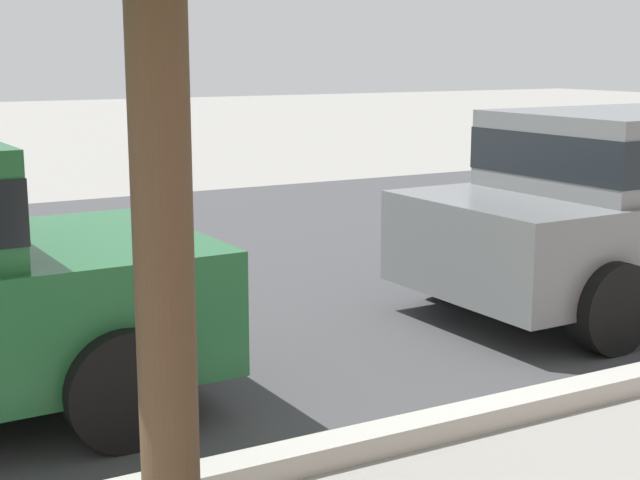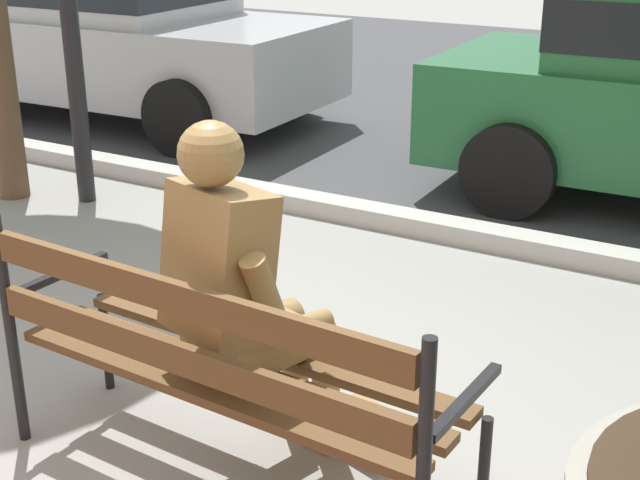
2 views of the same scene
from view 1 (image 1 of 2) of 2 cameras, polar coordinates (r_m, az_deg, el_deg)
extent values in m
cylinder|color=brown|center=(3.46, -9.45, 0.21)|extent=(0.22, 0.22, 2.71)
cylinder|color=black|center=(6.56, -16.65, -4.16)|extent=(0.65, 0.24, 0.64)
cylinder|color=black|center=(5.00, -11.73, -8.76)|extent=(0.65, 0.24, 0.64)
cube|color=slate|center=(7.95, 18.74, 5.24)|extent=(2.18, 1.62, 0.60)
cube|color=black|center=(7.95, 18.74, 5.24)|extent=(2.19, 1.64, 0.33)
cylinder|color=black|center=(7.88, 7.98, -1.24)|extent=(0.65, 0.24, 0.64)
cylinder|color=black|center=(6.68, 17.13, -3.91)|extent=(0.65, 0.24, 0.64)
camera|label=2|loc=(1.26, 128.60, -4.83)|focal=50.61mm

